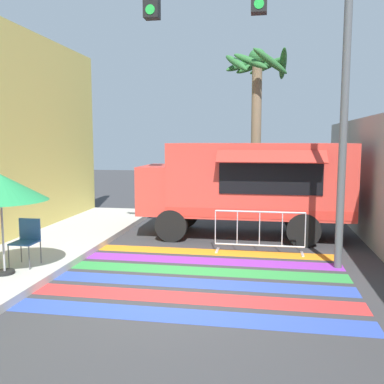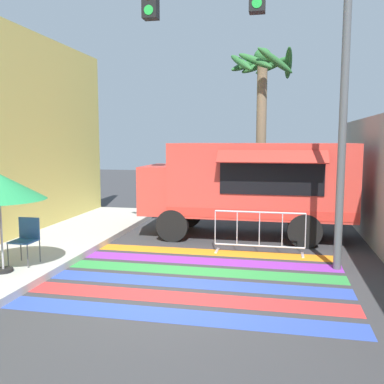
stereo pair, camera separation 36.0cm
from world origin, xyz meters
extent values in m
plane|color=#38383A|center=(0.00, 0.00, 0.00)|extent=(60.00, 60.00, 0.00)
cube|color=#334FB2|center=(0.00, -0.99, 0.00)|extent=(6.40, 0.56, 0.01)
cube|color=red|center=(0.00, -0.23, 0.00)|extent=(6.40, 0.56, 0.01)
cube|color=#334FB2|center=(0.00, 0.53, 0.00)|extent=(6.40, 0.56, 0.01)
cube|color=green|center=(0.00, 1.29, 0.00)|extent=(6.40, 0.56, 0.01)
cube|color=purple|center=(0.00, 2.05, 0.00)|extent=(6.40, 0.56, 0.01)
cube|color=orange|center=(0.00, 2.81, 0.00)|extent=(6.40, 0.56, 0.01)
cube|color=#D13D33|center=(1.37, 4.71, 1.62)|extent=(4.82, 2.12, 1.95)
cube|color=#D13D33|center=(-1.04, 4.71, 1.30)|extent=(1.70, 1.95, 1.32)
cube|color=#1E232D|center=(-1.84, 4.71, 1.63)|extent=(0.06, 1.70, 0.50)
cube|color=black|center=(1.65, 3.63, 1.76)|extent=(2.55, 0.03, 0.88)
cube|color=red|center=(1.65, 3.43, 2.28)|extent=(2.65, 0.43, 0.31)
cube|color=red|center=(1.37, 3.64, 0.82)|extent=(4.82, 0.01, 0.24)
cylinder|color=black|center=(-0.90, 3.73, 0.43)|extent=(0.86, 0.22, 0.86)
cylinder|color=black|center=(-0.90, 5.68, 0.43)|extent=(0.86, 0.22, 0.86)
cylinder|color=black|center=(2.50, 3.73, 0.43)|extent=(0.86, 0.22, 0.86)
cylinder|color=black|center=(2.50, 5.68, 0.43)|extent=(0.86, 0.22, 0.86)
cylinder|color=#515456|center=(3.07, 2.04, 3.26)|extent=(0.16, 0.16, 6.53)
cylinder|color=green|center=(1.33, 1.87, 5.37)|extent=(0.20, 0.02, 0.20)
cylinder|color=green|center=(-0.91, 1.87, 5.37)|extent=(0.20, 0.02, 0.20)
cylinder|color=black|center=(-3.32, 0.03, 0.18)|extent=(0.36, 0.36, 0.06)
cylinder|color=#B2B2B7|center=(-3.32, 0.03, 1.10)|extent=(0.04, 0.04, 1.90)
cylinder|color=#4C4C51|center=(-3.44, 0.36, 0.38)|extent=(0.02, 0.02, 0.46)
cylinder|color=#4C4C51|center=(-3.00, 0.36, 0.38)|extent=(0.02, 0.02, 0.46)
cylinder|color=#4C4C51|center=(-3.44, 0.80, 0.38)|extent=(0.02, 0.02, 0.46)
cylinder|color=#4C4C51|center=(-3.00, 0.80, 0.38)|extent=(0.02, 0.02, 0.46)
cube|color=#2D5999|center=(-3.22, 0.58, 0.63)|extent=(0.46, 0.46, 0.03)
cube|color=#2D5999|center=(-3.22, 0.80, 0.86)|extent=(0.46, 0.03, 0.44)
cylinder|color=#B7BABF|center=(1.42, 2.95, 0.99)|extent=(2.11, 0.04, 0.04)
cylinder|color=#B7BABF|center=(1.42, 2.95, 0.18)|extent=(2.11, 0.04, 0.04)
cylinder|color=#B7BABF|center=(0.36, 2.95, 0.59)|extent=(0.02, 0.02, 0.81)
cylinder|color=#B7BABF|center=(0.89, 2.95, 0.59)|extent=(0.02, 0.02, 0.81)
cylinder|color=#B7BABF|center=(1.42, 2.95, 0.59)|extent=(0.02, 0.02, 0.81)
cylinder|color=#B7BABF|center=(1.95, 2.95, 0.59)|extent=(0.02, 0.02, 0.81)
cylinder|color=#B7BABF|center=(2.47, 2.95, 0.59)|extent=(0.02, 0.02, 0.81)
cube|color=#B7BABF|center=(0.41, 2.95, 0.01)|extent=(0.06, 0.44, 0.03)
cube|color=#B7BABF|center=(2.42, 2.95, 0.01)|extent=(0.06, 0.44, 0.03)
cylinder|color=#7A664C|center=(1.18, 8.05, 2.66)|extent=(0.34, 0.34, 5.33)
sphere|color=#2D6B33|center=(1.18, 8.05, 5.48)|extent=(0.60, 0.60, 0.60)
ellipsoid|color=#2D6B33|center=(2.04, 8.07, 5.24)|extent=(0.27, 1.65, 0.99)
ellipsoid|color=#2D6B33|center=(1.52, 8.70, 5.31)|extent=(1.41, 0.89, 0.66)
ellipsoid|color=#2D6B33|center=(0.98, 8.63, 5.28)|extent=(1.23, 0.64, 0.68)
ellipsoid|color=#2D6B33|center=(0.56, 8.49, 5.30)|extent=(1.07, 1.38, 0.71)
ellipsoid|color=#2D6B33|center=(0.49, 7.62, 5.26)|extent=(1.04, 1.47, 0.91)
ellipsoid|color=#2D6B33|center=(0.97, 7.44, 5.26)|extent=(1.29, 0.64, 0.76)
ellipsoid|color=#2D6B33|center=(1.62, 7.43, 5.24)|extent=(1.33, 1.04, 0.92)
camera|label=1|loc=(1.52, -7.12, 2.66)|focal=40.00mm
camera|label=2|loc=(1.87, -7.06, 2.66)|focal=40.00mm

